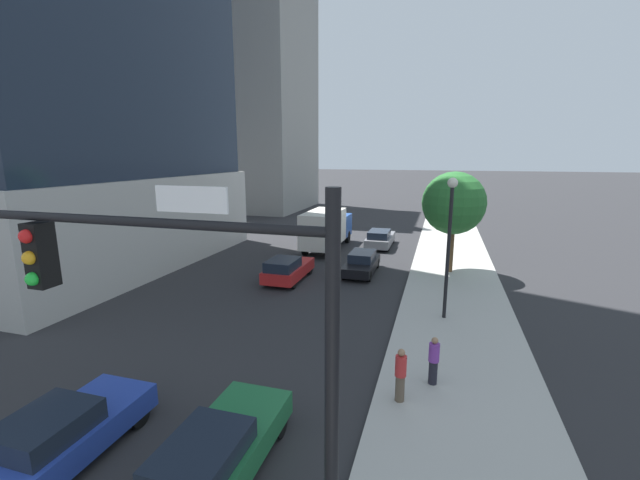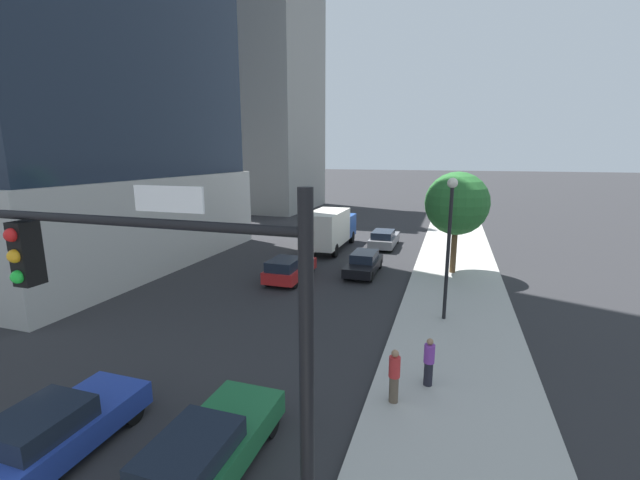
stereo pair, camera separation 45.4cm
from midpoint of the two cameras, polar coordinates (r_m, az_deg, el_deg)
sidewalk at (r=22.96m, az=18.94°, el=-7.51°), size 5.24×120.00×0.15m
construction_building at (r=59.51m, az=-8.52°, el=21.49°), size 15.56×15.50×42.52m
traffic_light_pole at (r=6.37m, az=-16.88°, el=-12.22°), size 5.77×0.48×6.90m
street_lamp at (r=18.64m, az=18.23°, el=1.37°), size 0.44×0.44×6.31m
street_tree at (r=26.43m, az=18.96°, el=4.79°), size 3.84×3.84×6.27m
car_blue at (r=12.88m, az=-31.72°, el=-21.41°), size 1.91×4.22×1.48m
car_gray at (r=33.68m, az=9.27°, el=0.19°), size 1.88×4.79×1.45m
car_black at (r=26.12m, az=6.62°, el=-3.21°), size 1.73×4.50×1.37m
car_red at (r=24.51m, az=-3.80°, el=-4.02°), size 1.86×4.36×1.50m
car_green at (r=10.98m, az=-14.08°, el=-26.31°), size 1.84×4.52×1.41m
box_truck at (r=32.22m, az=1.82°, el=1.71°), size 2.36×7.62×3.17m
pedestrian_purple_shirt at (r=14.10m, az=15.83°, el=-15.96°), size 0.34×0.34×1.60m
pedestrian_red_shirt at (r=13.02m, az=11.32°, el=-18.00°), size 0.34×0.34×1.67m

